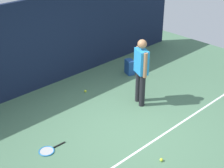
{
  "coord_description": "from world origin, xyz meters",
  "views": [
    {
      "loc": [
        -4.55,
        -4.34,
        4.45
      ],
      "look_at": [
        0.0,
        0.4,
        1.0
      ],
      "focal_mm": 54.86,
      "sensor_mm": 36.0,
      "label": 1
    }
  ],
  "objects_px": {
    "tennis_ball_near_player": "(161,160)",
    "tennis_racket": "(48,150)",
    "tennis_ball_by_fence": "(85,91)",
    "tennis_player": "(141,68)",
    "backpack": "(130,67)"
  },
  "relations": [
    {
      "from": "tennis_ball_near_player",
      "to": "tennis_racket",
      "type": "bearing_deg",
      "value": 128.33
    },
    {
      "from": "tennis_racket",
      "to": "tennis_ball_by_fence",
      "type": "distance_m",
      "value": 2.54
    },
    {
      "from": "backpack",
      "to": "tennis_ball_near_player",
      "type": "bearing_deg",
      "value": 162.52
    },
    {
      "from": "tennis_player",
      "to": "tennis_ball_by_fence",
      "type": "distance_m",
      "value": 1.78
    },
    {
      "from": "backpack",
      "to": "tennis_ball_near_player",
      "type": "xyz_separation_m",
      "value": [
        -2.41,
        -3.13,
        -0.18
      ]
    },
    {
      "from": "tennis_ball_near_player",
      "to": "tennis_ball_by_fence",
      "type": "height_order",
      "value": "same"
    },
    {
      "from": "tennis_racket",
      "to": "backpack",
      "type": "height_order",
      "value": "backpack"
    },
    {
      "from": "tennis_racket",
      "to": "backpack",
      "type": "bearing_deg",
      "value": -158.66
    },
    {
      "from": "backpack",
      "to": "tennis_ball_by_fence",
      "type": "height_order",
      "value": "backpack"
    },
    {
      "from": "tennis_ball_near_player",
      "to": "tennis_ball_by_fence",
      "type": "xyz_separation_m",
      "value": [
        0.71,
        3.17,
        0.0
      ]
    },
    {
      "from": "tennis_ball_near_player",
      "to": "tennis_player",
      "type": "bearing_deg",
      "value": 52.99
    },
    {
      "from": "tennis_racket",
      "to": "backpack",
      "type": "relative_size",
      "value": 1.41
    },
    {
      "from": "tennis_racket",
      "to": "backpack",
      "type": "xyz_separation_m",
      "value": [
        3.83,
        1.33,
        0.2
      ]
    },
    {
      "from": "tennis_ball_near_player",
      "to": "tennis_ball_by_fence",
      "type": "relative_size",
      "value": 1.0
    },
    {
      "from": "tennis_player",
      "to": "backpack",
      "type": "xyz_separation_m",
      "value": [
        1.06,
        1.34,
        -0.76
      ]
    }
  ]
}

